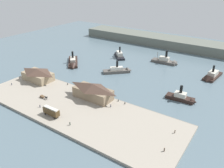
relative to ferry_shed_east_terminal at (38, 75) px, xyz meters
name	(u,v)px	position (x,y,z in m)	size (l,w,h in m)	color
ground_plane	(101,92)	(40.55, 10.73, -4.87)	(320.00, 320.00, 0.00)	slate
quay_promenade	(75,108)	(40.55, -11.27, -4.27)	(110.00, 36.00, 1.20)	#9E9384
seawall_edge	(97,94)	(40.55, 7.13, -4.37)	(110.00, 0.80, 1.00)	gray
ferry_shed_east_terminal	(38,75)	(0.00, 0.00, 0.00)	(18.90, 11.00, 7.22)	#998466
ferry_shed_central_terminal	(93,91)	(42.28, 1.31, 0.47)	(21.18, 9.81, 8.14)	#847056
street_tram	(51,111)	(37.03, -22.85, -1.20)	(8.62, 2.72, 4.22)	#4C381E
horse_cart	(44,97)	(21.15, -13.82, -2.74)	(5.67, 1.42, 1.87)	brown
pedestrian_near_east_shed	(164,149)	(89.43, -15.76, -2.87)	(0.43, 0.43, 1.75)	#4C3D33
pedestrian_near_west_shed	(175,131)	(88.80, -3.15, -2.90)	(0.41, 0.41, 1.67)	#6B5B4C
pedestrian_near_cart	(12,84)	(-7.29, -13.73, -2.97)	(0.38, 0.38, 1.53)	#33384C
pedestrian_at_waters_edge	(40,106)	(26.79, -21.12, -2.92)	(0.41, 0.41, 1.64)	#33384C
pedestrian_by_tram	(70,123)	(49.20, -23.48, -2.86)	(0.44, 0.44, 1.78)	#3D4C42
pedestrian_walking_west	(111,106)	(55.31, -1.18, -2.90)	(0.41, 0.41, 1.67)	#33384C
mooring_post_west	(118,101)	(55.35, 5.64, -3.22)	(0.44, 0.44, 0.90)	black
mooring_post_east	(68,84)	(19.85, 5.18, -3.22)	(0.44, 0.44, 0.90)	black
mooring_post_center_west	(125,103)	(59.59, 5.24, -3.22)	(0.44, 0.44, 0.90)	black
ferry_departing_north	(167,61)	(53.58, 75.89, -3.27)	(20.23, 6.83, 11.61)	#514C47
ferry_moored_east	(73,63)	(-2.97, 34.12, -3.65)	(21.98, 23.14, 10.64)	black
ferry_outer_harbor	(119,55)	(15.04, 69.06, -3.30)	(16.26, 16.68, 10.91)	black
ferry_mid_harbor	(119,70)	(33.42, 41.05, -3.42)	(17.60, 17.33, 9.61)	#514C47
ferry_moored_west	(183,98)	(81.88, 27.19, -3.19)	(16.16, 5.58, 9.53)	black
ferry_approaching_west	(211,77)	(87.55, 65.32, -3.54)	(8.94, 20.87, 10.75)	black
far_headland	(173,42)	(40.55, 120.73, -0.87)	(180.00, 24.00, 8.00)	#60665B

